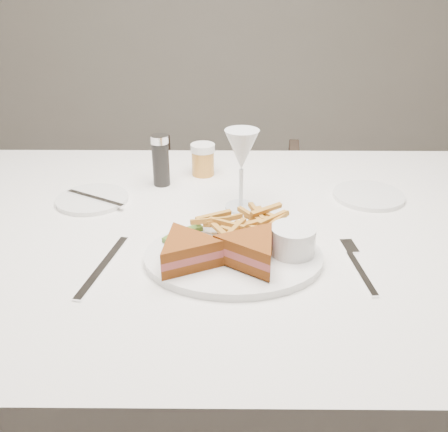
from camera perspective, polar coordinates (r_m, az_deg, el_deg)
table at (r=1.23m, az=-0.07°, el=-16.81°), size 1.42×0.98×0.75m
chair_far at (r=2.03m, az=-0.36°, el=0.10°), size 0.69×0.65×0.63m
table_setting at (r=0.96m, az=0.79°, el=-0.48°), size 0.79×0.66×0.18m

